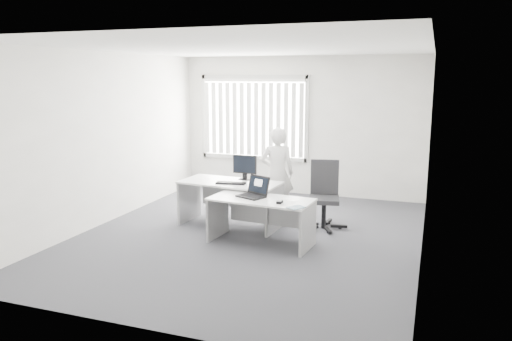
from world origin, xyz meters
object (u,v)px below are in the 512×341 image
(office_chair, at_px, (324,207))
(laptop, at_px, (251,187))
(desk_near, at_px, (261,211))
(monitor, at_px, (245,167))
(desk_far, at_px, (230,194))
(person, at_px, (277,173))

(office_chair, distance_m, laptop, 1.45)
(desk_near, height_order, monitor, monitor)
(monitor, bearing_deg, office_chair, 9.23)
(desk_near, bearing_deg, desk_far, 143.64)
(desk_far, xyz_separation_m, office_chair, (1.45, 0.42, -0.19))
(person, xyz_separation_m, monitor, (-0.42, -0.43, 0.15))
(desk_near, xyz_separation_m, laptop, (-0.16, 0.03, 0.34))
(monitor, bearing_deg, desk_far, -123.38)
(person, distance_m, laptop, 1.32)
(desk_near, height_order, laptop, laptop)
(desk_near, bearing_deg, laptop, 175.80)
(desk_near, relative_size, office_chair, 1.42)
(desk_near, bearing_deg, person, 102.84)
(desk_far, bearing_deg, office_chair, 20.66)
(desk_far, bearing_deg, laptop, -42.65)
(laptop, bearing_deg, desk_far, 155.73)
(desk_far, relative_size, monitor, 4.06)
(person, distance_m, monitor, 0.62)
(person, bearing_deg, desk_near, 79.30)
(desk_near, xyz_separation_m, desk_far, (-0.76, 0.68, 0.04))
(desk_near, height_order, office_chair, office_chair)
(person, relative_size, monitor, 3.84)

